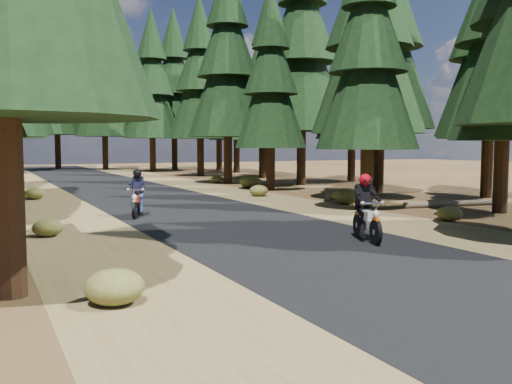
% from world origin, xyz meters
% --- Properties ---
extents(ground, '(120.00, 120.00, 0.00)m').
position_xyz_m(ground, '(0.00, 0.00, 0.00)').
color(ground, '#452D18').
rests_on(ground, ground).
extents(road, '(6.00, 100.00, 0.01)m').
position_xyz_m(road, '(0.00, 5.00, 0.01)').
color(road, black).
rests_on(road, ground).
extents(shoulder_l, '(3.20, 100.00, 0.01)m').
position_xyz_m(shoulder_l, '(-4.60, 5.00, 0.00)').
color(shoulder_l, brown).
rests_on(shoulder_l, ground).
extents(shoulder_r, '(3.20, 100.00, 0.01)m').
position_xyz_m(shoulder_r, '(4.60, 5.00, 0.00)').
color(shoulder_r, brown).
rests_on(shoulder_r, ground).
extents(pine_forest, '(34.59, 55.08, 16.32)m').
position_xyz_m(pine_forest, '(-0.02, 21.05, 7.89)').
color(pine_forest, black).
rests_on(pine_forest, ground).
extents(log_near, '(4.71, 2.82, 0.32)m').
position_xyz_m(log_near, '(8.98, 9.29, 0.16)').
color(log_near, '#4C4233').
rests_on(log_near, ground).
extents(log_far, '(4.01, 0.79, 0.24)m').
position_xyz_m(log_far, '(9.50, 3.75, 0.12)').
color(log_far, '#4C4233').
rests_on(log_far, ground).
extents(understory_shrubs, '(15.56, 30.44, 0.71)m').
position_xyz_m(understory_shrubs, '(1.01, 8.17, 0.29)').
color(understory_shrubs, '#474C1E').
rests_on(understory_shrubs, ground).
extents(rider_lead, '(1.08, 1.98, 1.69)m').
position_xyz_m(rider_lead, '(1.73, -1.34, 0.57)').
color(rider_lead, beige).
rests_on(rider_lead, road).
extents(rider_follow, '(1.18, 1.86, 1.60)m').
position_xyz_m(rider_follow, '(-2.28, 5.95, 0.54)').
color(rider_follow, '#961B0A').
rests_on(rider_follow, road).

